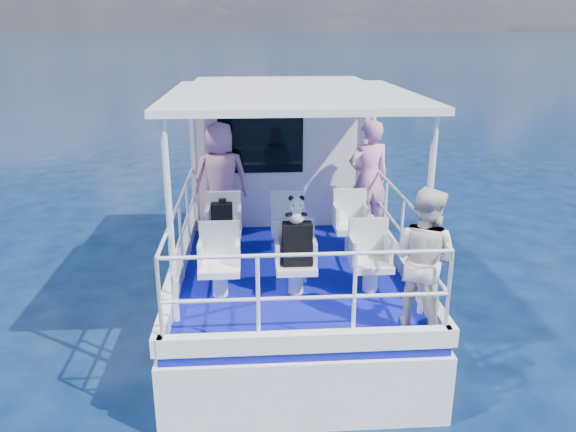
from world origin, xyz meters
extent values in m
plane|color=black|center=(0.00, 0.00, 0.00)|extent=(2000.00, 2000.00, 0.00)
cube|color=white|center=(0.00, 1.00, 0.00)|extent=(3.00, 7.00, 1.60)
cube|color=#0A0C8C|center=(0.00, 1.00, 0.85)|extent=(2.90, 6.90, 0.10)
cube|color=white|center=(0.00, 2.30, 2.00)|extent=(2.85, 2.00, 2.20)
cube|color=white|center=(0.00, -0.20, 3.14)|extent=(3.00, 3.20, 0.08)
cylinder|color=white|center=(-1.35, -1.70, 2.00)|extent=(0.07, 0.07, 2.20)
cylinder|color=white|center=(1.35, -1.70, 2.00)|extent=(0.07, 0.07, 2.20)
cylinder|color=white|center=(-1.35, 1.20, 2.00)|extent=(0.07, 0.07, 2.20)
cylinder|color=white|center=(1.35, 1.20, 2.00)|extent=(0.07, 0.07, 2.20)
cube|color=white|center=(-0.90, 0.20, 1.09)|extent=(0.48, 0.46, 0.38)
cube|color=white|center=(0.00, 0.20, 1.09)|extent=(0.48, 0.46, 0.38)
cube|color=white|center=(0.90, 0.20, 1.09)|extent=(0.48, 0.46, 0.38)
cube|color=white|center=(-0.90, -1.10, 1.09)|extent=(0.48, 0.46, 0.38)
cube|color=white|center=(0.00, -1.10, 1.09)|extent=(0.48, 0.46, 0.38)
cube|color=white|center=(0.90, -1.10, 1.09)|extent=(0.48, 0.46, 0.38)
imported|color=pink|center=(-0.96, 1.03, 1.77)|extent=(0.73, 0.58, 1.73)
imported|color=pink|center=(1.25, 0.85, 1.78)|extent=(0.72, 0.55, 1.77)
imported|color=silver|center=(1.24, -1.99, 1.67)|extent=(0.94, 0.94, 1.54)
cube|color=black|center=(-0.92, 0.13, 1.47)|extent=(0.29, 0.16, 0.38)
cube|color=black|center=(0.01, -1.13, 1.54)|extent=(0.34, 0.19, 0.51)
cube|color=black|center=(-0.90, 0.15, 1.69)|extent=(0.10, 0.06, 0.06)
camera|label=1|loc=(-0.51, -7.21, 3.90)|focal=35.00mm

